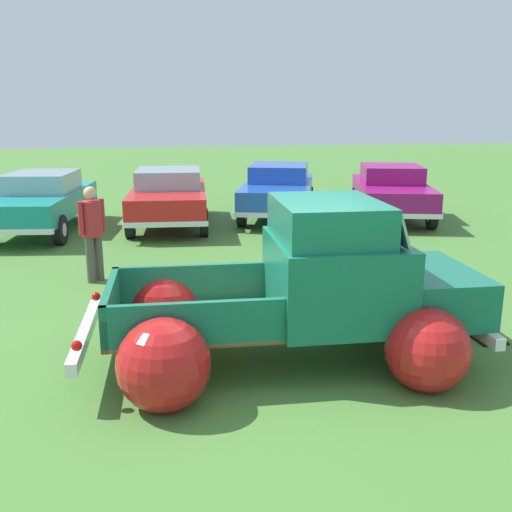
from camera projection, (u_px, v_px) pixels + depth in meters
name	position (u px, v px, depth m)	size (l,w,h in m)	color
ground_plane	(279.00, 359.00, 7.00)	(80.00, 80.00, 0.00)	#477A33
vintage_pickup_truck	(312.00, 298.00, 6.87)	(4.69, 2.89, 1.96)	black
show_car_0	(41.00, 200.00, 14.05)	(2.33, 4.57, 1.43)	black
show_car_1	(169.00, 195.00, 14.79)	(2.20, 4.43, 1.43)	black
show_car_2	(279.00, 189.00, 16.01)	(3.07, 4.93, 1.43)	black
show_car_3	(391.00, 190.00, 15.77)	(2.88, 4.62, 1.43)	black
spectator_0	(92.00, 228.00, 9.92)	(0.48, 0.48, 1.66)	#4C4742
lane_cone_0	(491.00, 318.00, 7.47)	(0.36, 0.36, 0.63)	black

